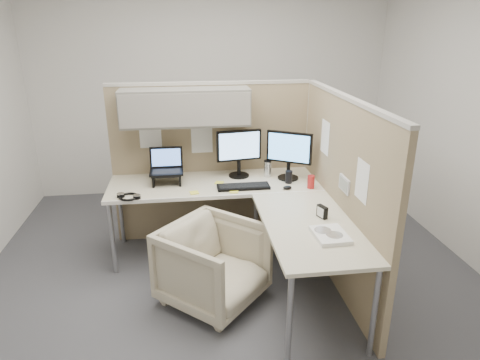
{
  "coord_description": "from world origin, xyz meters",
  "views": [
    {
      "loc": [
        -0.37,
        -3.27,
        2.17
      ],
      "look_at": [
        0.1,
        0.25,
        0.85
      ],
      "focal_mm": 32.0,
      "sensor_mm": 36.0,
      "label": 1
    }
  ],
  "objects": [
    {
      "name": "monitor_left",
      "position": [
        0.15,
        0.68,
        1.0
      ],
      "size": [
        0.44,
        0.2,
        0.47
      ],
      "rotation": [
        0.0,
        0.0,
        0.15
      ],
      "color": "black",
      "rests_on": "desk"
    },
    {
      "name": "headphones",
      "position": [
        -0.87,
        0.25,
        0.74
      ],
      "size": [
        0.22,
        0.22,
        0.03
      ],
      "rotation": [
        0.0,
        0.0,
        -0.36
      ],
      "color": "black",
      "rests_on": "desk"
    },
    {
      "name": "soda_can_green",
      "position": [
        0.76,
        0.27,
        0.79
      ],
      "size": [
        0.07,
        0.07,
        0.12
      ],
      "primitive_type": "cylinder",
      "color": "#B21E1E",
      "rests_on": "desk"
    },
    {
      "name": "paper_stack",
      "position": [
        0.62,
        -0.67,
        0.75
      ],
      "size": [
        0.24,
        0.3,
        0.03
      ],
      "rotation": [
        0.0,
        0.0,
        0.04
      ],
      "color": "white",
      "rests_on": "desk"
    },
    {
      "name": "ground",
      "position": [
        0.0,
        0.0,
        0.0
      ],
      "size": [
        4.5,
        4.5,
        0.0
      ],
      "primitive_type": "plane",
      "color": "#404046",
      "rests_on": "ground"
    },
    {
      "name": "partition_back",
      "position": [
        -0.22,
        0.83,
        1.1
      ],
      "size": [
        2.0,
        0.36,
        1.63
      ],
      "color": "#968262",
      "rests_on": "ground"
    },
    {
      "name": "sticky_note_a",
      "position": [
        -0.31,
        0.29,
        0.73
      ],
      "size": [
        0.09,
        0.09,
        0.01
      ],
      "primitive_type": "cube",
      "rotation": [
        0.0,
        0.0,
        0.17
      ],
      "color": "yellow",
      "rests_on": "desk"
    },
    {
      "name": "sticky_note_b",
      "position": [
        0.05,
        0.27,
        0.73
      ],
      "size": [
        0.09,
        0.09,
        0.01
      ],
      "primitive_type": "cube",
      "rotation": [
        0.0,
        0.0,
        -0.16
      ],
      "color": "yellow",
      "rests_on": "desk"
    },
    {
      "name": "laptop_station",
      "position": [
        -0.55,
        0.59,
        0.85
      ],
      "size": [
        0.31,
        0.27,
        0.32
      ],
      "color": "black",
      "rests_on": "desk"
    },
    {
      "name": "sticky_note_d",
      "position": [
        -0.06,
        0.51,
        0.73
      ],
      "size": [
        0.1,
        0.1,
        0.01
      ],
      "primitive_type": "cube",
      "rotation": [
        0.0,
        0.0,
        -0.36
      ],
      "color": "yellow",
      "rests_on": "desk"
    },
    {
      "name": "desk_clock",
      "position": [
        0.67,
        -0.35,
        0.78
      ],
      "size": [
        0.07,
        0.1,
        0.1
      ],
      "rotation": [
        0.0,
        0.0,
        -1.21
      ],
      "color": "black",
      "rests_on": "desk"
    },
    {
      "name": "desk",
      "position": [
        0.12,
        0.13,
        0.69
      ],
      "size": [
        2.0,
        1.98,
        0.73
      ],
      "color": "beige",
      "rests_on": "ground"
    },
    {
      "name": "mouse",
      "position": [
        0.54,
        0.28,
        0.75
      ],
      "size": [
        0.09,
        0.07,
        0.03
      ],
      "primitive_type": "ellipsoid",
      "rotation": [
        0.0,
        0.0,
        0.22
      ],
      "color": "black",
      "rests_on": "desk"
    },
    {
      "name": "office_chair",
      "position": [
        -0.19,
        -0.28,
        0.37
      ],
      "size": [
        0.97,
        0.97,
        0.73
      ],
      "primitive_type": "imported",
      "rotation": [
        0.0,
        0.0,
        0.84
      ],
      "color": "#BAA894",
      "rests_on": "ground"
    },
    {
      "name": "travel_mug",
      "position": [
        0.43,
        0.64,
        0.81
      ],
      "size": [
        0.08,
        0.08,
        0.17
      ],
      "color": "silver",
      "rests_on": "desk"
    },
    {
      "name": "keyboard",
      "position": [
        0.15,
        0.36,
        0.74
      ],
      "size": [
        0.48,
        0.16,
        0.02
      ],
      "primitive_type": "cube",
      "rotation": [
        0.0,
        0.0,
        0.01
      ],
      "color": "black",
      "rests_on": "desk"
    },
    {
      "name": "soda_can_silver",
      "position": [
        0.59,
        0.43,
        0.79
      ],
      "size": [
        0.07,
        0.07,
        0.12
      ],
      "primitive_type": "cylinder",
      "color": "black",
      "rests_on": "desk"
    },
    {
      "name": "partition_right",
      "position": [
        0.9,
        -0.07,
        0.82
      ],
      "size": [
        0.07,
        2.03,
        1.63
      ],
      "color": "#968262",
      "rests_on": "ground"
    },
    {
      "name": "monitor_right",
      "position": [
        0.61,
        0.55,
        1.0
      ],
      "size": [
        0.4,
        0.25,
        0.47
      ],
      "rotation": [
        0.0,
        0.0,
        -0.53
      ],
      "color": "black",
      "rests_on": "desk"
    }
  ]
}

